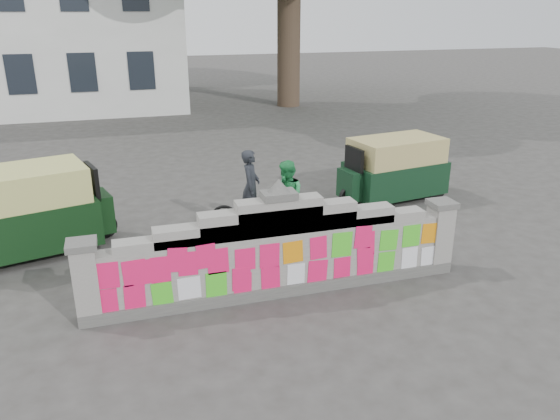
% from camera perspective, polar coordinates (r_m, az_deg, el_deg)
% --- Properties ---
extents(ground, '(100.00, 100.00, 0.00)m').
position_cam_1_polar(ground, '(9.34, -0.12, -8.60)').
color(ground, '#383533').
rests_on(ground, ground).
extents(parapet_wall, '(6.48, 0.44, 2.01)m').
position_cam_1_polar(parapet_wall, '(8.99, -0.11, -4.44)').
color(parapet_wall, '#4C4C49').
rests_on(parapet_wall, ground).
extents(building, '(16.00, 10.00, 8.90)m').
position_cam_1_polar(building, '(30.16, -27.23, 17.26)').
color(building, silver).
rests_on(building, ground).
extents(cyclist_bike, '(1.84, 1.26, 0.92)m').
position_cam_1_polar(cyclist_bike, '(11.59, -3.01, -0.20)').
color(cyclist_bike, black).
rests_on(cyclist_bike, ground).
extents(cyclist_rider, '(0.57, 0.67, 1.56)m').
position_cam_1_polar(cyclist_rider, '(11.48, -3.04, 1.29)').
color(cyclist_rider, '#202328').
rests_on(cyclist_rider, ground).
extents(pedestrian, '(0.65, 0.81, 1.61)m').
position_cam_1_polar(pedestrian, '(11.31, 0.71, 1.16)').
color(pedestrian, green).
rests_on(pedestrian, ground).
extents(rickshaw_left, '(3.18, 2.08, 1.71)m').
position_cam_1_polar(rickshaw_left, '(11.49, -25.04, -0.07)').
color(rickshaw_left, black).
rests_on(rickshaw_left, ground).
extents(rickshaw_right, '(2.87, 1.66, 1.55)m').
position_cam_1_polar(rickshaw_right, '(13.84, 11.74, 4.32)').
color(rickshaw_right, black).
rests_on(rickshaw_right, ground).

